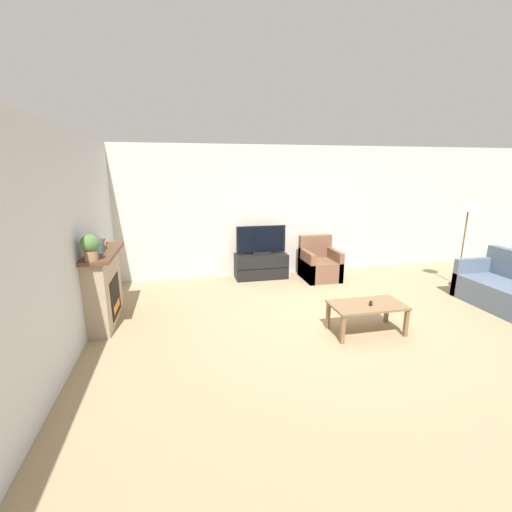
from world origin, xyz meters
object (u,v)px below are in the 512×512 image
mantel_vase_centre_left (99,247)px  tv_stand (261,266)px  fireplace (104,287)px  remote (371,303)px  mantel_vase_left (93,247)px  potted_plant (90,246)px  armchair (319,265)px  coffee_table (367,308)px  tv (261,241)px  mantel_clock (103,244)px  floor_lamp (468,211)px

mantel_vase_centre_left → tv_stand: 3.33m
fireplace → remote: size_ratio=8.73×
mantel_vase_left → mantel_vase_centre_left: mantel_vase_left is taller
mantel_vase_centre_left → potted_plant: bearing=-90.0°
remote → tv_stand: bearing=141.6°
fireplace → tv_stand: (2.73, 1.61, -0.30)m
potted_plant → armchair: 4.42m
coffee_table → mantel_vase_centre_left: bearing=164.0°
tv_stand → tv: (-0.00, -0.00, 0.53)m
fireplace → tv: 3.18m
mantel_vase_centre_left → coffee_table: mantel_vase_centre_left is taller
coffee_table → armchair: bearing=82.8°
mantel_vase_centre_left → mantel_clock: 0.23m
fireplace → coffee_table: bearing=-17.4°
tv → floor_lamp: floor_lamp is taller
tv → potted_plant: bearing=-141.5°
remote → floor_lamp: floor_lamp is taller
mantel_clock → mantel_vase_left: bearing=-90.1°
tv → floor_lamp: 3.95m
fireplace → tv: size_ratio=1.26×
mantel_vase_left → tv: size_ratio=0.30×
potted_plant → floor_lamp: 6.45m
remote → floor_lamp: (2.77, 1.46, 1.03)m
remote → floor_lamp: 3.29m
mantel_clock → tv: 3.11m
mantel_clock → remote: (3.62, -1.26, -0.74)m
mantel_vase_left → floor_lamp: 6.43m
tv → armchair: (1.17, -0.30, -0.50)m
floor_lamp → coffee_table: bearing=-152.7°
armchair → floor_lamp: bearing=-21.4°
fireplace → mantel_clock: size_ratio=8.58×
coffee_table → floor_lamp: floor_lamp is taller
potted_plant → tv: bearing=38.5°
remote → mantel_vase_centre_left: bearing=-162.7°
mantel_vase_centre_left → remote: bearing=-15.9°
mantel_vase_centre_left → coffee_table: (3.58, -1.03, -0.81)m
mantel_vase_left → potted_plant: (-0.00, -0.16, 0.04)m
potted_plant → coffee_table: bearing=-9.2°
mantel_clock → coffee_table: mantel_clock is taller
coffee_table → mantel_clock: bearing=160.7°
tv_stand → remote: tv_stand is taller
tv_stand → armchair: size_ratio=1.24×
fireplace → tv: tv is taller
fireplace → mantel_vase_left: 0.78m
mantel_clock → tv: bearing=28.6°
mantel_clock → mantel_vase_centre_left: bearing=-90.2°
tv_stand → coffee_table: 2.87m
tv → tv_stand: bearing=90.0°
mantel_vase_left → tv_stand: (2.71, 2.00, -0.97)m
fireplace → mantel_clock: mantel_clock is taller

